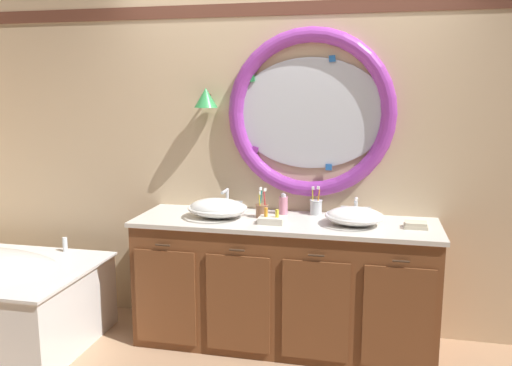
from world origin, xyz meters
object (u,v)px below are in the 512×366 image
Objects in this scene: toiletry_basket at (271,220)px; toothbrush_holder_left at (262,210)px; soap_dispenser at (283,205)px; folded_hand_towel at (416,225)px; sink_basin_left at (217,208)px; toothbrush_holder_right at (316,206)px; sink_basin_right at (355,216)px.

toothbrush_holder_left is at bearing 123.36° from toiletry_basket.
toothbrush_holder_left is 1.36× the size of soap_dispenser.
toothbrush_holder_left is at bearing 176.53° from folded_hand_towel.
sink_basin_left is 0.70m from toothbrush_holder_right.
sink_basin_right is 0.39m from folded_hand_towel.
soap_dispenser is at bearing 83.43° from toiletry_basket.
sink_basin_left reaches higher than folded_hand_towel.
sink_basin_right is at bearing -6.19° from toothbrush_holder_left.
sink_basin_left is 0.31m from toothbrush_holder_left.
toothbrush_holder_left is (-0.64, 0.07, -0.01)m from sink_basin_right.
toothbrush_holder_right reaches higher than soap_dispenser.
sink_basin_right reaches higher than folded_hand_towel.
toiletry_basket is at bearing -11.37° from sink_basin_left.
sink_basin_right is 1.81× the size of toothbrush_holder_left.
folded_hand_towel is (0.67, -0.23, -0.04)m from toothbrush_holder_right.
toiletry_basket is at bearing -129.09° from toothbrush_holder_right.
soap_dispenser is 0.94× the size of toiletry_basket.
sink_basin_left is at bearing 180.00° from sink_basin_right.
toothbrush_holder_left is 1.28× the size of toiletry_basket.
folded_hand_towel is (0.90, -0.19, -0.05)m from soap_dispenser.
toothbrush_holder_right is 1.33× the size of soap_dispenser.
sink_basin_right is 0.55m from soap_dispenser.
toiletry_basket is (0.40, -0.08, -0.04)m from sink_basin_left.
toothbrush_holder_right reaches higher than toiletry_basket.
toothbrush_holder_left is 0.18m from toiletry_basket.
toothbrush_holder_right is (0.66, 0.24, -0.01)m from sink_basin_left.
toothbrush_holder_right is at bearing 20.08° from sink_basin_left.
soap_dispenser is (-0.51, 0.20, 0.01)m from sink_basin_right.
toothbrush_holder_right is 0.71m from folded_hand_towel.
folded_hand_towel is (0.39, 0.01, -0.04)m from sink_basin_right.
toiletry_basket is (-0.03, -0.28, -0.04)m from soap_dispenser.
sink_basin_right is 0.55m from toiletry_basket.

